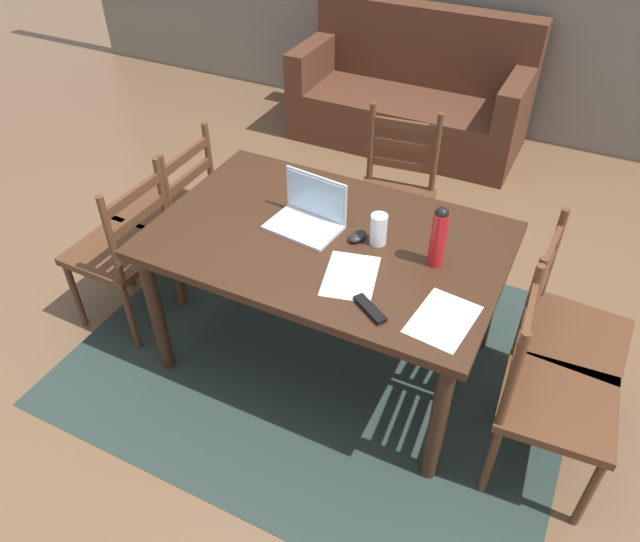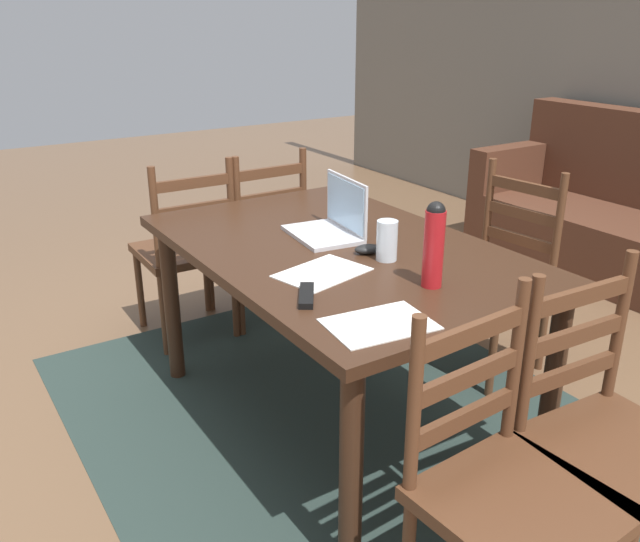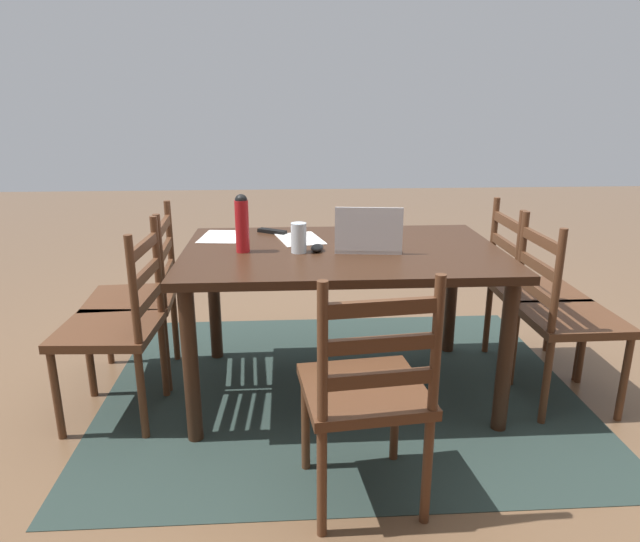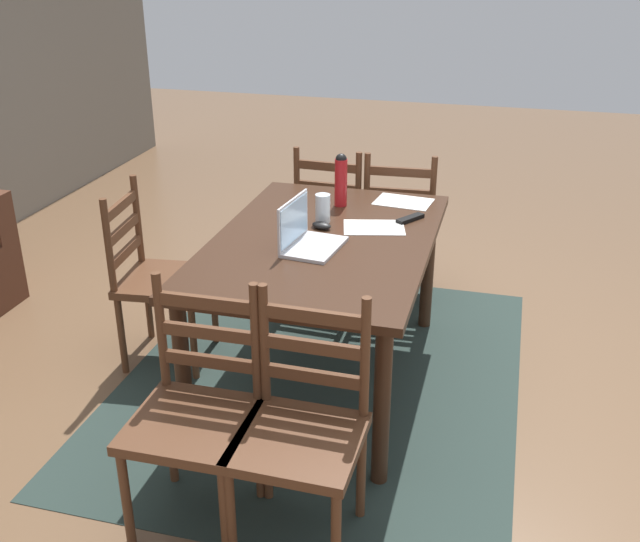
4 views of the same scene
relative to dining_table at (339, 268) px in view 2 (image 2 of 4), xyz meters
The scene contains 16 objects.
ground_plane 0.68m from the dining_table, ahead, with size 14.00×14.00×0.00m, color brown.
area_rug 0.68m from the dining_table, ahead, with size 2.44×1.96×0.01m, color #283833.
dining_table is the anchor object (origin of this frame).
chair_right_near 1.11m from the dining_table, 10.90° to the right, with size 0.47×0.47×0.95m.
chair_left_near 1.11m from the dining_table, 169.20° to the right, with size 0.45×0.45×0.95m.
chair_left_far 1.11m from the dining_table, 169.21° to the left, with size 0.45×0.45×0.95m.
chair_far_head 0.91m from the dining_table, 90.30° to the left, with size 0.49×0.49×0.95m.
chair_right_far 1.11m from the dining_table, 10.87° to the left, with size 0.46×0.46×0.95m.
couch 2.57m from the dining_table, 100.49° to the left, with size 1.80×0.80×1.00m.
laptop 0.20m from the dining_table, 156.77° to the left, with size 0.34×0.26×0.23m.
water_bottle 0.54m from the dining_table, ahead, with size 0.07×0.07×0.28m.
drinking_glass 0.28m from the dining_table, 14.85° to the left, with size 0.08×0.08×0.14m, color silver.
computer_mouse 0.17m from the dining_table, 17.49° to the left, with size 0.06×0.10×0.03m, color black.
tv_remote 0.52m from the dining_table, 45.58° to the right, with size 0.04×0.17×0.02m, color black.
paper_stack_left 0.30m from the dining_table, 45.34° to the right, with size 0.21×0.30×0.00m, color white.
paper_stack_right 0.69m from the dining_table, 24.51° to the right, with size 0.21×0.30×0.00m, color white.
Camera 2 is at (1.96, -1.34, 1.60)m, focal length 37.42 mm.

